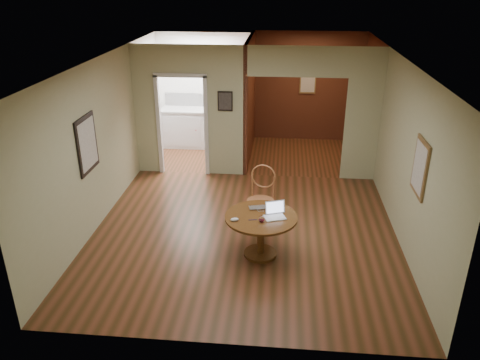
# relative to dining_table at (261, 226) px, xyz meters

# --- Properties ---
(floor) EXTENTS (5.00, 5.00, 0.00)m
(floor) POSITION_rel_dining_table_xyz_m (-0.30, 0.58, -0.50)
(floor) COLOR #402912
(floor) RESTS_ON ground
(room_shell) EXTENTS (5.20, 7.50, 5.00)m
(room_shell) POSITION_rel_dining_table_xyz_m (-0.77, 3.68, 0.79)
(room_shell) COLOR silver
(room_shell) RESTS_ON ground
(dining_table) EXTENTS (1.08, 1.08, 0.67)m
(dining_table) POSITION_rel_dining_table_xyz_m (0.00, 0.00, 0.00)
(dining_table) COLOR brown
(dining_table) RESTS_ON ground
(chair) EXTENTS (0.54, 0.54, 1.09)m
(chair) POSITION_rel_dining_table_xyz_m (-0.04, 0.90, 0.11)
(chair) COLOR #AA693C
(chair) RESTS_ON ground
(open_laptop) EXTENTS (0.35, 0.35, 0.21)m
(open_laptop) POSITION_rel_dining_table_xyz_m (0.20, 0.03, 0.23)
(open_laptop) COLOR silver
(open_laptop) RESTS_ON dining_table
(closed_laptop) EXTENTS (0.36, 0.28, 0.03)m
(closed_laptop) POSITION_rel_dining_table_xyz_m (-0.03, 0.20, 0.19)
(closed_laptop) COLOR #B7B7BC
(closed_laptop) RESTS_ON dining_table
(mouse) EXTENTS (0.13, 0.10, 0.05)m
(mouse) POSITION_rel_dining_table_xyz_m (-0.37, -0.19, 0.20)
(mouse) COLOR silver
(mouse) RESTS_ON dining_table
(wine_glass) EXTENTS (0.09, 0.09, 0.10)m
(wine_glass) POSITION_rel_dining_table_xyz_m (0.02, -0.18, 0.22)
(wine_glass) COLOR white
(wine_glass) RESTS_ON dining_table
(pen) EXTENTS (0.13, 0.03, 0.01)m
(pen) POSITION_rel_dining_table_xyz_m (-0.11, -0.13, 0.18)
(pen) COLOR #0C1654
(pen) RESTS_ON dining_table
(kitchen_cabinet) EXTENTS (2.06, 0.60, 0.94)m
(kitchen_cabinet) POSITION_rel_dining_table_xyz_m (-1.65, 4.78, -0.03)
(kitchen_cabinet) COLOR silver
(kitchen_cabinet) RESTS_ON ground
(grocery_bag) EXTENTS (0.33, 0.29, 0.29)m
(grocery_bag) POSITION_rel_dining_table_xyz_m (-0.86, 4.78, 0.59)
(grocery_bag) COLOR #C9BA93
(grocery_bag) RESTS_ON kitchen_cabinet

